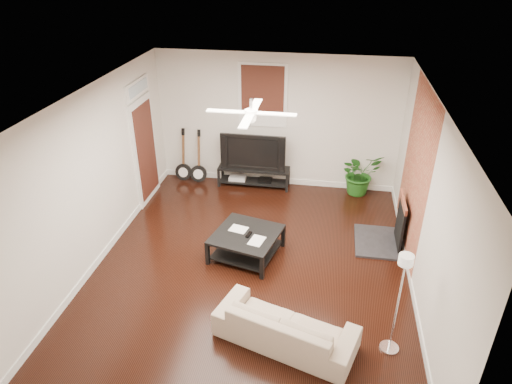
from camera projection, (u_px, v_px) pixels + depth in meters
room at (252, 190)px, 6.84m from camera, size 5.01×6.01×2.81m
brick_accent at (415, 173)px, 7.34m from camera, size 0.02×2.20×2.80m
fireplace at (389, 221)px, 7.83m from camera, size 0.80×1.10×0.92m
window_back at (263, 95)px, 9.19m from camera, size 1.00×0.06×1.30m
door_left at (144, 141)px, 8.92m from camera, size 0.08×1.00×2.50m
tv_stand at (254, 177)px, 9.88m from camera, size 1.52×0.41×0.43m
tv at (254, 150)px, 9.61m from camera, size 1.36×0.18×0.78m
coffee_table at (247, 244)px, 7.66m from camera, size 1.23×1.23×0.43m
sofa at (286, 326)px, 5.95m from camera, size 1.97×1.24×0.54m
floor_lamp at (397, 305)px, 5.61m from camera, size 0.31×0.31×1.50m
potted_plant at (360, 173)px, 9.47m from camera, size 1.05×1.00×0.91m
guitar_left at (182, 156)px, 9.90m from camera, size 0.37×0.27×1.18m
guitar_right at (198, 158)px, 9.83m from camera, size 0.38×0.29×1.18m
ceiling_fan at (251, 113)px, 6.26m from camera, size 1.24×1.24×0.32m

